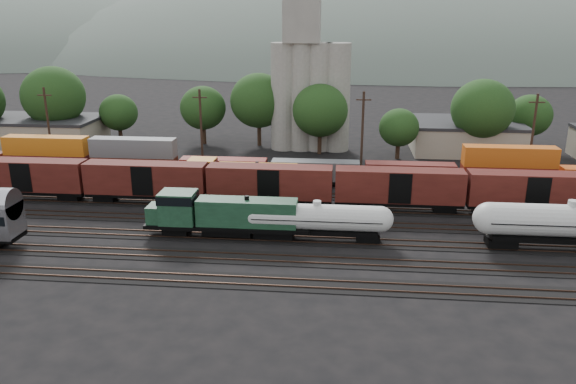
# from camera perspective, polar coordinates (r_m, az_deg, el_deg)

# --- Properties ---
(ground) EXTENTS (600.00, 600.00, 0.00)m
(ground) POSITION_cam_1_polar(r_m,az_deg,el_deg) (64.12, -2.90, -3.02)
(ground) COLOR black
(tracks) EXTENTS (180.00, 33.20, 0.20)m
(tracks) POSITION_cam_1_polar(r_m,az_deg,el_deg) (64.11, -2.90, -2.98)
(tracks) COLOR black
(tracks) RESTS_ON ground
(green_locomotive) EXTENTS (17.40, 3.07, 4.61)m
(green_locomotive) POSITION_cam_1_polar(r_m,az_deg,el_deg) (59.24, -7.08, -2.21)
(green_locomotive) COLOR black
(green_locomotive) RESTS_ON ground
(tank_car_a) EXTENTS (15.67, 2.81, 4.11)m
(tank_car_a) POSITION_cam_1_polar(r_m,az_deg,el_deg) (57.98, 2.94, -2.72)
(tank_car_a) COLOR silver
(tank_car_a) RESTS_ON ground
(tank_car_b) EXTENTS (18.87, 3.38, 4.95)m
(tank_car_b) POSITION_cam_1_polar(r_m,az_deg,el_deg) (62.06, 26.74, -2.83)
(tank_car_b) COLOR silver
(tank_car_b) RESTS_ON ground
(orange_locomotive) EXTENTS (17.19, 2.87, 4.30)m
(orange_locomotive) POSITION_cam_1_polar(r_m,az_deg,el_deg) (73.47, -5.41, 1.68)
(orange_locomotive) COLOR black
(orange_locomotive) RESTS_ON ground
(boxcar_string) EXTENTS (153.60, 2.90, 4.20)m
(boxcar_string) POSITION_cam_1_polar(r_m,az_deg,el_deg) (69.12, -8.20, 1.10)
(boxcar_string) COLOR black
(boxcar_string) RESTS_ON ground
(container_wall) EXTENTS (168.35, 2.60, 5.80)m
(container_wall) POSITION_cam_1_polar(r_m,az_deg,el_deg) (77.23, 0.82, 2.55)
(container_wall) COLOR black
(container_wall) RESTS_ON ground
(grain_silo) EXTENTS (13.40, 5.00, 29.00)m
(grain_silo) POSITION_cam_1_polar(r_m,az_deg,el_deg) (96.13, 2.16, 10.91)
(grain_silo) COLOR gray
(grain_silo) RESTS_ON ground
(industrial_sheds) EXTENTS (119.38, 17.26, 5.10)m
(industrial_sheds) POSITION_cam_1_polar(r_m,az_deg,el_deg) (96.68, 4.06, 5.69)
(industrial_sheds) COLOR #9E937F
(industrial_sheds) RESTS_ON ground
(tree_band) EXTENTS (165.02, 23.09, 13.91)m
(tree_band) POSITION_cam_1_polar(r_m,az_deg,el_deg) (97.79, -3.38, 8.86)
(tree_band) COLOR black
(tree_band) RESTS_ON ground
(utility_poles) EXTENTS (122.20, 0.36, 12.00)m
(utility_poles) POSITION_cam_1_polar(r_m,az_deg,el_deg) (83.42, -0.75, 6.35)
(utility_poles) COLOR black
(utility_poles) RESTS_ON ground
(distant_hills) EXTENTS (860.00, 286.00, 130.00)m
(distant_hills) POSITION_cam_1_polar(r_m,az_deg,el_deg) (322.52, 8.33, 9.88)
(distant_hills) COLOR #59665B
(distant_hills) RESTS_ON ground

